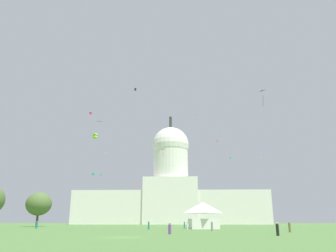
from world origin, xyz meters
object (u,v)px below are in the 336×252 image
object	(u,v)px
event_tent	(203,215)
kite_lime_mid	(95,136)
kite_red_mid	(163,151)
kite_green_mid	(101,175)
kite_blue_mid	(261,93)
person_teal_front_center	(37,225)
kite_cyan_mid	(230,159)
person_grey_near_tree_west	(212,226)
person_teal_lawn_far_left	(184,225)
kite_gold_high	(185,144)
kite_orange_high	(198,115)
kite_pink_high	(218,141)
person_white_back_center	(188,226)
person_black_edge_east	(277,229)
kite_turquoise_mid	(93,174)
person_purple_back_right	(170,229)
kite_yellow_mid	(263,160)
capitol_building	(171,193)
tree_west_near	(39,204)
kite_black_high	(135,89)
person_olive_front_right	(290,227)
kite_violet_mid	(99,123)
person_teal_near_tree_east	(149,226)
kite_orange_mid	(135,185)
kite_magenta_high	(91,113)

from	to	relation	value
event_tent	kite_lime_mid	size ratio (longest dim) A/B	6.34
kite_red_mid	kite_green_mid	distance (m)	35.57
event_tent	kite_blue_mid	size ratio (longest dim) A/B	1.85
person_teal_front_center	kite_cyan_mid	world-z (taller)	kite_cyan_mid
kite_cyan_mid	person_grey_near_tree_west	bearing A→B (deg)	129.08
person_teal_lawn_far_left	kite_gold_high	size ratio (longest dim) A/B	1.69
event_tent	kite_orange_high	world-z (taller)	kite_orange_high
kite_pink_high	kite_cyan_mid	world-z (taller)	kite_pink_high
person_white_back_center	kite_lime_mid	distance (m)	28.86
person_black_edge_east	kite_turquoise_mid	size ratio (longest dim) A/B	1.28
person_purple_back_right	person_white_back_center	size ratio (longest dim) A/B	1.01
kite_green_mid	person_teal_lawn_far_left	bearing A→B (deg)	150.40
kite_pink_high	kite_gold_high	bearing A→B (deg)	-28.48
event_tent	person_white_back_center	distance (m)	8.91
kite_blue_mid	kite_yellow_mid	world-z (taller)	kite_blue_mid
capitol_building	kite_orange_high	xyz separation A→B (m)	(15.49, -46.97, 36.41)
tree_west_near	kite_orange_high	bearing A→B (deg)	40.80
kite_red_mid	kite_yellow_mid	world-z (taller)	kite_red_mid
kite_black_high	kite_yellow_mid	world-z (taller)	kite_black_high
person_white_back_center	kite_gold_high	bearing A→B (deg)	62.28
person_olive_front_right	person_teal_lawn_far_left	xyz separation A→B (m)	(-16.60, 33.81, 0.08)
person_grey_near_tree_west	kite_cyan_mid	bearing A→B (deg)	-56.59
person_teal_front_center	kite_pink_high	distance (m)	125.47
person_grey_near_tree_west	kite_turquoise_mid	bearing A→B (deg)	-18.16
person_teal_front_center	kite_gold_high	bearing A→B (deg)	126.29
person_purple_back_right	person_white_back_center	world-z (taller)	person_purple_back_right
kite_violet_mid	kite_green_mid	distance (m)	82.76
tree_west_near	capitol_building	bearing A→B (deg)	66.34
person_teal_lawn_far_left	kite_yellow_mid	xyz separation A→B (m)	(25.49, 15.21, 19.79)
person_teal_near_tree_east	kite_gold_high	xyz separation A→B (m)	(9.87, 96.81, 40.60)
kite_gold_high	person_white_back_center	bearing A→B (deg)	33.15
person_teal_near_tree_east	kite_violet_mid	xyz separation A→B (m)	(-9.00, -13.33, 19.92)
person_teal_front_center	kite_yellow_mid	bearing A→B (deg)	78.85
kite_orange_mid	person_teal_front_center	bearing A→B (deg)	151.42
person_black_edge_east	kite_cyan_mid	size ratio (longest dim) A/B	0.35
person_white_back_center	kite_yellow_mid	xyz separation A→B (m)	(25.00, 31.97, 19.94)
kite_gold_high	person_black_edge_east	bearing A→B (deg)	37.90
tree_west_near	person_white_back_center	size ratio (longest dim) A/B	7.54
person_teal_near_tree_east	kite_pink_high	size ratio (longest dim) A/B	0.47
event_tent	kite_yellow_mid	world-z (taller)	kite_yellow_mid
capitol_building	kite_lime_mid	distance (m)	139.72
person_grey_near_tree_west	kite_black_high	world-z (taller)	kite_black_high
kite_cyan_mid	kite_green_mid	xyz separation A→B (m)	(-61.57, -32.76, -12.74)
kite_violet_mid	kite_orange_mid	bearing A→B (deg)	75.16
kite_black_high	kite_gold_high	size ratio (longest dim) A/B	0.94
kite_black_high	kite_orange_mid	xyz separation A→B (m)	(-6.48, 52.99, -36.62)
capitol_building	tree_west_near	xyz separation A→B (m)	(-42.53, -97.06, -11.23)
kite_gold_high	kite_yellow_mid	bearing A→B (deg)	53.18
kite_magenta_high	kite_blue_mid	xyz separation A→B (m)	(53.57, -29.14, -4.61)
kite_turquoise_mid	kite_gold_high	size ratio (longest dim) A/B	1.19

